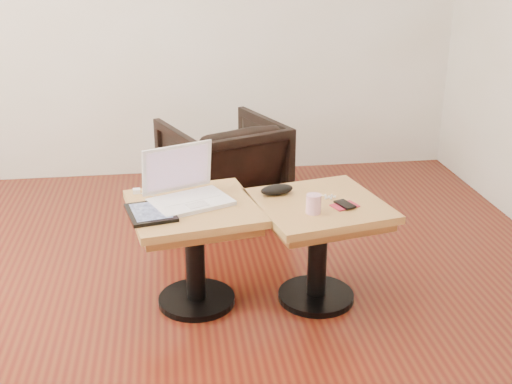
{
  "coord_description": "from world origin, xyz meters",
  "views": [
    {
      "loc": [
        0.03,
        -2.63,
        1.74
      ],
      "look_at": [
        0.43,
        0.24,
        0.59
      ],
      "focal_mm": 45.0,
      "sensor_mm": 36.0,
      "label": 1
    }
  ],
  "objects": [
    {
      "name": "phone_on_sleeve",
      "position": [
        0.84,
        0.12,
        0.55
      ],
      "size": [
        0.14,
        0.12,
        0.02
      ],
      "rotation": [
        0.0,
        0.0,
        0.36
      ],
      "color": "maroon",
      "rests_on": "side_table_right"
    },
    {
      "name": "room_shell",
      "position": [
        0.0,
        0.0,
        1.35
      ],
      "size": [
        4.52,
        4.52,
        2.71
      ],
      "color": "#4D150E",
      "rests_on": "ground"
    },
    {
      "name": "charging_adapter",
      "position": [
        -0.16,
        0.43,
        0.55
      ],
      "size": [
        0.04,
        0.04,
        0.02
      ],
      "primitive_type": "cube",
      "rotation": [
        0.0,
        0.0,
        0.06
      ],
      "color": "white",
      "rests_on": "side_table_left"
    },
    {
      "name": "laptop",
      "position": [
        0.09,
        0.3,
        0.6
      ],
      "size": [
        0.45,
        0.41,
        0.26
      ],
      "rotation": [
        0.0,
        0.0,
        0.4
      ],
      "color": "white",
      "rests_on": "side_table_left"
    },
    {
      "name": "striped_cup",
      "position": [
        0.67,
        0.07,
        0.59
      ],
      "size": [
        0.08,
        0.08,
        0.09
      ],
      "primitive_type": "cylinder",
      "rotation": [
        0.0,
        0.0,
        -0.13
      ],
      "color": "#D35E90",
      "rests_on": "side_table_right"
    },
    {
      "name": "tablet",
      "position": [
        -0.08,
        0.15,
        0.55
      ],
      "size": [
        0.26,
        0.3,
        0.02
      ],
      "rotation": [
        0.0,
        0.0,
        0.22
      ],
      "color": "black",
      "rests_on": "side_table_left"
    },
    {
      "name": "side_table_left",
      "position": [
        0.12,
        0.24,
        0.41
      ],
      "size": [
        0.69,
        0.69,
        0.54
      ],
      "rotation": [
        0.0,
        0.0,
        0.18
      ],
      "color": "black",
      "rests_on": "ground"
    },
    {
      "name": "glasses_case",
      "position": [
        0.54,
        0.32,
        0.57
      ],
      "size": [
        0.18,
        0.11,
        0.05
      ],
      "primitive_type": "ellipsoid",
      "rotation": [
        0.0,
        0.0,
        0.2
      ],
      "color": "black",
      "rests_on": "side_table_right"
    },
    {
      "name": "side_table_right",
      "position": [
        0.73,
        0.19,
        0.41
      ],
      "size": [
        0.71,
        0.71,
        0.54
      ],
      "rotation": [
        0.0,
        0.0,
        0.21
      ],
      "color": "black",
      "rests_on": "ground"
    },
    {
      "name": "armchair",
      "position": [
        0.36,
        1.39,
        0.32
      ],
      "size": [
        0.91,
        0.92,
        0.65
      ],
      "primitive_type": "imported",
      "rotation": [
        0.0,
        0.0,
        3.53
      ],
      "color": "black",
      "rests_on": "ground"
    },
    {
      "name": "earbuds_tangle",
      "position": [
        0.79,
        0.23,
        0.55
      ],
      "size": [
        0.07,
        0.05,
        0.01
      ],
      "color": "white",
      "rests_on": "side_table_right"
    }
  ]
}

